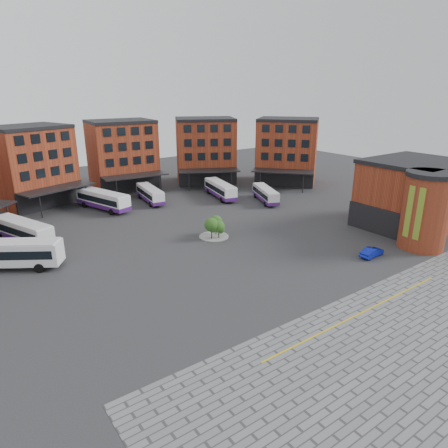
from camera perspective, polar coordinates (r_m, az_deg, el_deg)
ground at (r=49.40m, az=4.47°, el=-6.33°), size 160.00×160.00×0.00m
paving_zone at (r=39.32m, az=28.85°, el=-16.03°), size 50.00×22.00×0.02m
yellow_line at (r=42.45m, az=19.10°, el=-11.87°), size 26.00×0.15×0.02m
main_building at (r=77.46m, az=-16.87°, el=7.85°), size 94.14×42.48×14.60m
east_building at (r=67.34m, az=25.53°, el=3.54°), size 17.40×15.40×10.60m
tree_island at (r=58.50m, az=-1.26°, el=-0.26°), size 4.40×4.40×3.25m
bus_a at (r=55.09m, az=-28.43°, el=-3.59°), size 11.92×9.13×3.50m
bus_b at (r=63.50m, az=-26.83°, el=-0.86°), size 6.59×11.63×3.23m
bus_c at (r=75.36m, az=-16.92°, el=3.33°), size 6.41×12.24×3.38m
bus_d at (r=78.53m, az=-10.52°, el=4.25°), size 3.61×10.46×2.89m
bus_e at (r=80.29m, az=-0.54°, el=4.99°), size 4.84×11.37×3.12m
bus_f at (r=77.77m, az=5.94°, el=4.28°), size 5.83×9.94×2.77m
blue_car at (r=55.75m, az=20.35°, el=-3.79°), size 3.87×1.58×1.25m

